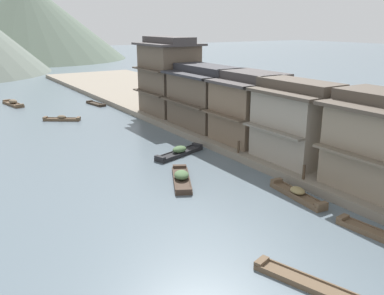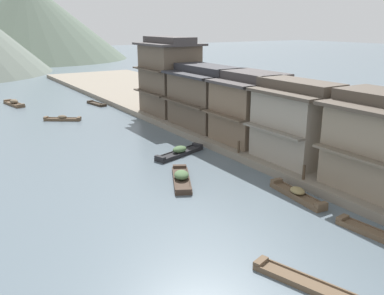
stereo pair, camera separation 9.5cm
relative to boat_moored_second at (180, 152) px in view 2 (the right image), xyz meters
The scene contains 15 objects.
riverbank_right 13.08m from the boat_moored_second, 22.04° to the left, with size 18.00×110.00×0.62m, color gray.
boat_moored_second is the anchor object (origin of this frame).
boat_moored_third 6.15m from the boat_moored_second, 119.16° to the right, with size 3.30×4.98×0.79m.
boat_moored_far 25.81m from the boat_moored_second, 86.12° to the left, with size 1.60×4.06×0.35m.
boat_midriver_drifting 19.15m from the boat_moored_second, 104.83° to the left, with size 3.92×3.05×0.63m.
boat_midriver_upstream 32.42m from the boat_moored_second, 104.28° to the left, with size 2.07×5.19×0.82m.
boat_upstream_distant 11.94m from the boat_moored_second, 80.94° to the right, with size 1.37×4.78×0.72m.
boat_crossing_west 19.57m from the boat_moored_second, 103.46° to the right, with size 2.55×5.56×0.37m.
house_waterfront_tall 10.08m from the boat_moored_second, 49.64° to the right, with size 5.49×6.78×6.14m.
house_waterfront_narrow 7.75m from the boat_moored_second, ahead, with size 6.99×6.25×6.14m.
house_waterfront_far 9.39m from the boat_moored_second, 40.55° to the left, with size 6.52×8.29×6.14m.
house_waterfront_end 15.45m from the boat_moored_second, 64.18° to the left, with size 6.02×7.47×8.74m.
mooring_post_dock_mid 11.34m from the boat_moored_second, 72.11° to the right, with size 0.20×0.20×1.00m, color #473828.
mooring_post_dock_far 5.10m from the boat_moored_second, 46.38° to the right, with size 0.20×0.20×0.98m, color #473828.
hill_far_east 110.55m from the boat_moored_second, 84.61° to the left, with size 59.00×59.00×23.93m, color #5B6B5B.
Camera 2 is at (-13.15, -3.94, 10.82)m, focal length 38.61 mm.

